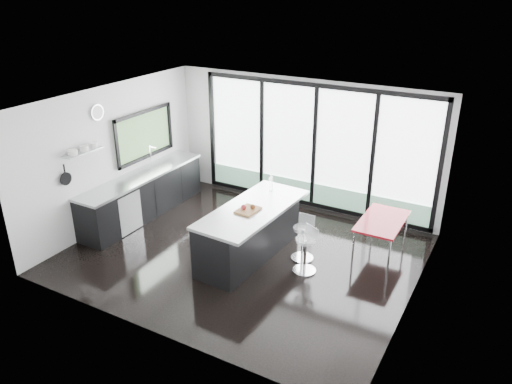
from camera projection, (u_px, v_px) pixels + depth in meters
The scene contains 11 objects.
floor at pixel (243, 254), 9.15m from camera, with size 6.00×5.00×0.00m, color black.
ceiling at pixel (242, 104), 8.03m from camera, with size 6.00×5.00×0.00m, color white.
wall_back at pixel (313, 152), 10.49m from camera, with size 6.00×0.09×2.80m.
wall_front at pixel (146, 247), 6.59m from camera, with size 6.00×0.00×2.80m, color silver.
wall_left at pixel (123, 144), 10.07m from camera, with size 0.26×5.00×2.80m.
wall_right at pixel (420, 222), 7.25m from camera, with size 0.00×5.00×2.80m, color silver.
counter_cabinets at pixel (143, 195), 10.48m from camera, with size 0.69×3.24×1.36m.
island at pixel (249, 231), 8.93m from camera, with size 1.13×2.44×1.27m.
bar_stool_near at pixel (305, 255), 8.49m from camera, with size 0.40×0.40×0.64m, color silver.
bar_stool_far at pixel (303, 243), 8.88m from camera, with size 0.40×0.40×0.64m, color silver.
red_table at pixel (381, 237), 9.05m from camera, with size 0.73×1.28×0.68m, color maroon.
Camera 1 is at (4.08, -6.81, 4.70)m, focal length 35.00 mm.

